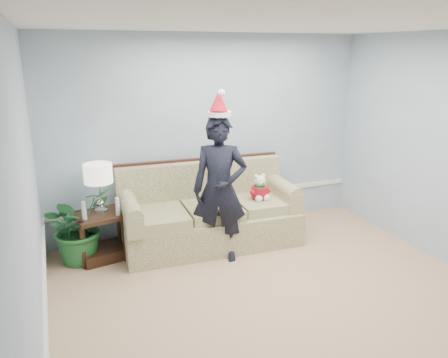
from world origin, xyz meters
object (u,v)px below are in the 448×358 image
man (220,190)px  teddy_bear (260,190)px  side_table (103,241)px  houseplant (78,226)px  sofa (209,215)px  table_lamp (98,175)px

man → teddy_bear: man is taller
side_table → houseplant: houseplant is taller
houseplant → man: bearing=-19.8°
teddy_bear → side_table: bearing=174.4°
sofa → houseplant: bearing=-179.9°
table_lamp → teddy_bear: (2.03, -0.26, -0.36)m
table_lamp → man: 1.45m
houseplant → sofa: bearing=-2.9°
houseplant → teddy_bear: teddy_bear is taller
sofa → teddy_bear: size_ratio=6.53×
table_lamp → man: man is taller
sofa → table_lamp: (-1.36, 0.10, 0.67)m
table_lamp → man: bearing=-24.3°
side_table → teddy_bear: size_ratio=1.93×
houseplant → man: (1.60, -0.58, 0.43)m
houseplant → table_lamp: bearing=3.6°
table_lamp → teddy_bear: 2.07m
table_lamp → teddy_bear: size_ratio=1.69×
man → teddy_bear: (0.71, 0.34, -0.20)m
houseplant → side_table: bearing=-9.0°
houseplant → man: size_ratio=0.51×
sofa → teddy_bear: (0.67, -0.15, 0.31)m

